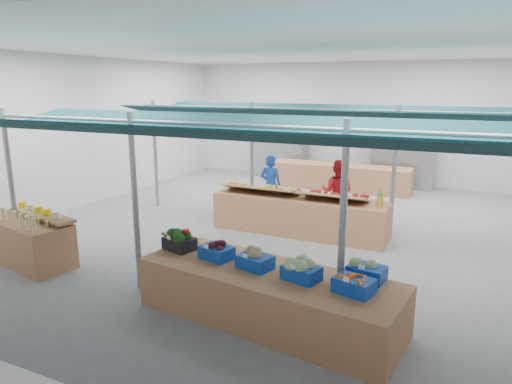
% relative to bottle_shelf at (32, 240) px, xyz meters
% --- Properties ---
extents(floor, '(13.00, 13.00, 0.00)m').
position_rel_bottle_shelf_xyz_m(floor, '(3.60, 4.00, -0.46)').
color(floor, slate).
rests_on(floor, ground).
extents(hall, '(13.00, 13.00, 13.00)m').
position_rel_bottle_shelf_xyz_m(hall, '(3.60, 5.44, 2.18)').
color(hall, silver).
rests_on(hall, ground).
extents(pole_grid, '(10.00, 4.60, 3.00)m').
position_rel_bottle_shelf_xyz_m(pole_grid, '(4.35, 2.25, 1.35)').
color(pole_grid, gray).
rests_on(pole_grid, floor).
extents(awnings, '(9.50, 7.08, 0.30)m').
position_rel_bottle_shelf_xyz_m(awnings, '(4.35, 2.25, 2.32)').
color(awnings, black).
rests_on(awnings, pole_grid).
extents(back_shelving_left, '(2.00, 0.50, 2.00)m').
position_rel_bottle_shelf_xyz_m(back_shelving_left, '(1.10, 10.00, 0.54)').
color(back_shelving_left, '#B23F33').
rests_on(back_shelving_left, floor).
extents(back_shelving_right, '(2.00, 0.50, 2.00)m').
position_rel_bottle_shelf_xyz_m(back_shelving_right, '(5.60, 10.00, 0.54)').
color(back_shelving_right, '#B23F33').
rests_on(back_shelving_right, floor).
extents(bottle_shelf, '(2.06, 1.49, 1.13)m').
position_rel_bottle_shelf_xyz_m(bottle_shelf, '(0.00, 0.00, 0.00)').
color(bottle_shelf, '#9A6643').
rests_on(bottle_shelf, floor).
extents(veg_counter, '(4.07, 1.81, 0.77)m').
position_rel_bottle_shelf_xyz_m(veg_counter, '(5.06, -0.10, -0.08)').
color(veg_counter, '#9A6643').
rests_on(veg_counter, floor).
extents(fruit_counter, '(4.08, 0.99, 0.87)m').
position_rel_bottle_shelf_xyz_m(fruit_counter, '(4.11, 3.93, -0.03)').
color(fruit_counter, '#9A6643').
rests_on(fruit_counter, floor).
extents(far_counter, '(4.63, 0.94, 0.83)m').
position_rel_bottle_shelf_xyz_m(far_counter, '(3.75, 8.88, -0.05)').
color(far_counter, '#9A6643').
rests_on(far_counter, floor).
extents(crate_stack, '(0.50, 0.36, 0.60)m').
position_rel_bottle_shelf_xyz_m(crate_stack, '(6.21, 0.91, -0.16)').
color(crate_stack, '#0F3CA3').
rests_on(crate_stack, floor).
extents(vendor_left, '(0.60, 0.39, 1.63)m').
position_rel_bottle_shelf_xyz_m(vendor_left, '(2.91, 5.03, 0.35)').
color(vendor_left, '#1A46AE').
rests_on(vendor_left, floor).
extents(vendor_right, '(0.79, 0.62, 1.63)m').
position_rel_bottle_shelf_xyz_m(vendor_right, '(4.71, 5.03, 0.35)').
color(vendor_right, red).
rests_on(vendor_right, floor).
extents(crate_broccoli, '(0.57, 0.47, 0.35)m').
position_rel_bottle_shelf_xyz_m(crate_broccoli, '(3.38, 0.11, 0.46)').
color(crate_broccoli, black).
rests_on(crate_broccoli, veg_counter).
extents(crate_beets, '(0.57, 0.47, 0.29)m').
position_rel_bottle_shelf_xyz_m(crate_beets, '(4.13, 0.02, 0.44)').
color(crate_beets, '#0F3CA3').
rests_on(crate_beets, veg_counter).
extents(crate_celeriac, '(0.57, 0.47, 0.31)m').
position_rel_bottle_shelf_xyz_m(crate_celeriac, '(4.84, -0.08, 0.45)').
color(crate_celeriac, '#0F3CA3').
rests_on(crate_celeriac, veg_counter).
extents(crate_cabbage, '(0.57, 0.47, 0.35)m').
position_rel_bottle_shelf_xyz_m(crate_cabbage, '(5.60, -0.17, 0.46)').
color(crate_cabbage, '#0F3CA3').
rests_on(crate_cabbage, veg_counter).
extents(crate_carrots, '(0.57, 0.47, 0.29)m').
position_rel_bottle_shelf_xyz_m(crate_carrots, '(6.36, -0.27, 0.41)').
color(crate_carrots, '#0F3CA3').
rests_on(crate_carrots, veg_counter).
extents(sparrow, '(0.12, 0.09, 0.11)m').
position_rel_bottle_shelf_xyz_m(sparrow, '(3.19, 0.00, 0.55)').
color(sparrow, brown).
rests_on(sparrow, crate_broccoli).
extents(pole_ribbon, '(0.12, 0.12, 0.28)m').
position_rel_bottle_shelf_xyz_m(pole_ribbon, '(3.50, 0.12, 0.62)').
color(pole_ribbon, '#BA0C14').
rests_on(pole_ribbon, pole_grid).
extents(apple_heap_yellow, '(1.91, 0.72, 0.27)m').
position_rel_bottle_shelf_xyz_m(apple_heap_yellow, '(3.14, 3.84, 0.58)').
color(apple_heap_yellow, '#997247').
rests_on(apple_heap_yellow, fruit_counter).
extents(apple_heap_red, '(1.51, 0.71, 0.27)m').
position_rel_bottle_shelf_xyz_m(apple_heap_red, '(4.93, 3.83, 0.58)').
color(apple_heap_red, '#997247').
rests_on(apple_heap_red, fruit_counter).
extents(pineapple, '(0.14, 0.14, 0.39)m').
position_rel_bottle_shelf_xyz_m(pineapple, '(5.95, 3.83, 0.59)').
color(pineapple, '#8C6019').
rests_on(pineapple, fruit_counter).
extents(crate_extra, '(0.55, 0.44, 0.32)m').
position_rel_bottle_shelf_xyz_m(crate_extra, '(6.42, 0.21, 0.45)').
color(crate_extra, '#0F3CA3').
rests_on(crate_extra, veg_counter).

